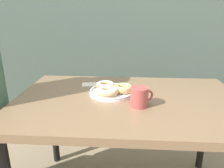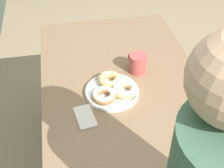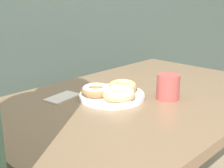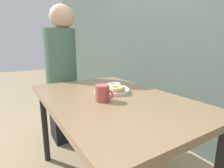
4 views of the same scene
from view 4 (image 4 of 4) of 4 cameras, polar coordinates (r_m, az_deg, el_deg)
wall_back at (r=1.83m, az=27.23°, el=19.04°), size 8.00×0.05×2.60m
dining_table at (r=1.21m, az=-0.32°, el=-7.23°), size 1.27×0.82×0.71m
donut_plate at (r=1.30m, az=-0.18°, el=-1.44°), size 0.28×0.27×0.06m
coffee_mug at (r=1.09m, az=-3.11°, el=-2.95°), size 0.12×0.09×0.10m
person_figure at (r=1.90m, az=-16.36°, el=3.18°), size 0.39×0.31×1.43m
napkin at (r=1.49m, az=2.11°, el=-0.51°), size 0.15×0.10×0.01m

